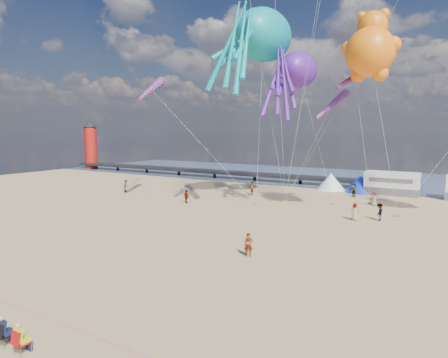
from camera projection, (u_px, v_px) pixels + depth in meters
ground at (152, 290)px, 21.39m from camera, size 120.00×120.00×0.00m
water at (368, 179)px, 68.10m from camera, size 120.00×120.00×0.00m
pier at (196, 171)px, 72.99m from camera, size 60.00×3.00×0.50m
lighthouse at (91, 148)px, 86.91m from camera, size 2.60×2.60×9.00m
motorhome_0 at (392, 183)px, 52.10m from camera, size 6.60×2.50×3.00m
tent_white at (331, 182)px, 56.24m from camera, size 4.00×4.00×2.40m
tent_blue at (360, 183)px, 54.19m from camera, size 4.00×4.00×2.40m
rope_line at (74, 329)px, 17.14m from camera, size 34.00×0.03×0.03m
standing_person at (248, 245)px, 26.87m from camera, size 0.69×0.59×1.60m
beachgoer_0 at (355, 212)px, 37.52m from camera, size 0.69×0.54×1.65m
beachgoer_1 at (126, 186)px, 54.79m from camera, size 0.88×0.95×1.63m
beachgoer_2 at (380, 212)px, 37.44m from camera, size 0.72×0.87×1.64m
beachgoer_3 at (186, 197)px, 46.40m from camera, size 1.11×0.87×1.50m
beachgoer_4 at (354, 191)px, 50.32m from camera, size 1.02×0.94×1.67m
beachgoer_5 at (252, 188)px, 51.88m from camera, size 0.55×1.68×1.80m
beachgoer_6 at (374, 199)px, 44.79m from camera, size 0.56×0.38×1.50m
sandbag_a at (256, 204)px, 45.34m from camera, size 0.50×0.35×0.22m
sandbag_b at (333, 204)px, 45.17m from camera, size 0.50×0.35×0.22m
sandbag_c at (397, 216)px, 39.09m from camera, size 0.50×0.35×0.22m
sandbag_d at (371, 203)px, 45.67m from camera, size 0.50×0.35×0.22m
sandbag_e at (285, 201)px, 47.21m from camera, size 0.50×0.35×0.22m
kite_octopus_teal at (264, 35)px, 43.65m from camera, size 8.42×11.65×12.23m
kite_octopus_purple at (299, 70)px, 45.55m from camera, size 7.01×9.81×10.31m
kite_teddy_orange at (370, 52)px, 35.65m from camera, size 6.11×5.85×7.56m
windsock_left at (151, 90)px, 45.46m from camera, size 3.77×7.38×7.50m
windsock_mid at (355, 77)px, 38.24m from camera, size 3.34×5.74×5.85m
windsock_right at (332, 105)px, 39.88m from camera, size 2.57×5.73×5.72m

